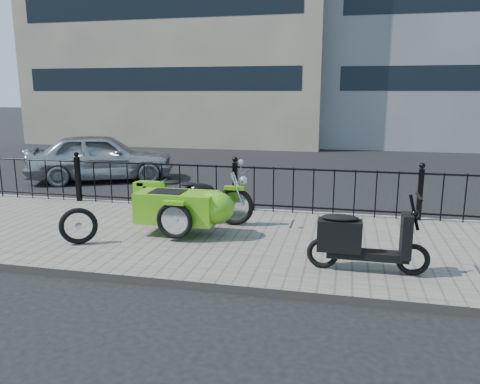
% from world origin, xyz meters
% --- Properties ---
extents(ground, '(120.00, 120.00, 0.00)m').
position_xyz_m(ground, '(0.00, 0.00, 0.00)').
color(ground, black).
rests_on(ground, ground).
extents(sidewalk, '(30.00, 3.80, 0.12)m').
position_xyz_m(sidewalk, '(0.00, -0.50, 0.06)').
color(sidewalk, '#655E55').
rests_on(sidewalk, ground).
extents(curb, '(30.00, 0.10, 0.12)m').
position_xyz_m(curb, '(0.00, 1.44, 0.06)').
color(curb, gray).
rests_on(curb, ground).
extents(iron_fence, '(14.11, 0.11, 1.08)m').
position_xyz_m(iron_fence, '(0.00, 1.30, 0.59)').
color(iron_fence, black).
rests_on(iron_fence, sidewalk).
extents(building_tan, '(14.00, 8.01, 12.00)m').
position_xyz_m(building_tan, '(-6.00, 15.99, 6.00)').
color(building_tan, tan).
rests_on(building_tan, ground).
extents(motorcycle_sidecar, '(2.28, 1.48, 0.98)m').
position_xyz_m(motorcycle_sidecar, '(-0.37, -0.41, 0.59)').
color(motorcycle_sidecar, black).
rests_on(motorcycle_sidecar, sidewalk).
extents(scooter, '(1.58, 0.46, 1.07)m').
position_xyz_m(scooter, '(2.36, -1.55, 0.54)').
color(scooter, black).
rests_on(scooter, sidewalk).
extents(spare_tire, '(0.55, 0.36, 0.58)m').
position_xyz_m(spare_tire, '(-1.86, -1.38, 0.41)').
color(spare_tire, black).
rests_on(spare_tire, sidewalk).
extents(sedan_car, '(4.24, 3.08, 1.34)m').
position_xyz_m(sedan_car, '(-4.53, 4.16, 0.67)').
color(sedan_car, '#A3A6AA').
rests_on(sedan_car, ground).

